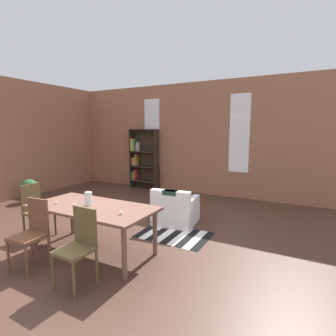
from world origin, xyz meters
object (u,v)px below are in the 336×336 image
object	(u,v)px
dining_chair_head_left	(36,208)
bookshelf_tall	(142,158)
dining_chair_near_left	(32,231)
dining_table	(93,211)
armchair_white	(175,210)
potted_plant_by_shelf	(30,189)
dining_chair_near_right	(79,244)
vase_on_table	(88,199)

from	to	relation	value
dining_chair_head_left	bookshelf_tall	distance (m)	4.34
dining_chair_near_left	bookshelf_tall	xyz separation A→B (m)	(-1.47, 4.98, 0.48)
dining_table	armchair_white	distance (m)	1.88
armchair_white	potted_plant_by_shelf	bearing A→B (deg)	-175.65
dining_chair_near_right	bookshelf_tall	distance (m)	5.53
armchair_white	potted_plant_by_shelf	distance (m)	4.23
vase_on_table	armchair_white	xyz separation A→B (m)	(0.62, 1.75, -0.58)
dining_chair_head_left	bookshelf_tall	bearing A→B (deg)	97.38
dining_table	dining_chair_near_left	distance (m)	0.85
dining_table	dining_chair_head_left	world-z (taller)	dining_chair_head_left
dining_table	dining_chair_head_left	distance (m)	1.38
dining_chair_head_left	bookshelf_tall	xyz separation A→B (m)	(-0.55, 4.28, 0.48)
vase_on_table	dining_chair_near_left	size ratio (longest dim) A/B	0.22
vase_on_table	dining_chair_head_left	xyz separation A→B (m)	(-1.29, -0.00, -0.34)
dining_chair_head_left	vase_on_table	bearing A→B (deg)	0.16
dining_chair_near_left	potted_plant_by_shelf	world-z (taller)	dining_chair_near_left
dining_chair_head_left	potted_plant_by_shelf	bearing A→B (deg)	148.03
vase_on_table	dining_chair_head_left	distance (m)	1.34
dining_chair_near_right	potted_plant_by_shelf	bearing A→B (deg)	152.53
dining_chair_head_left	armchair_white	bearing A→B (deg)	42.55
dining_chair_near_right	dining_chair_head_left	xyz separation A→B (m)	(-1.81, 0.70, 0.00)
dining_table	vase_on_table	xyz separation A→B (m)	(-0.08, -0.00, 0.18)
vase_on_table	potted_plant_by_shelf	bearing A→B (deg)	158.25
potted_plant_by_shelf	dining_chair_near_left	bearing A→B (deg)	-33.64
vase_on_table	dining_chair_head_left	world-z (taller)	vase_on_table
dining_chair_near_left	potted_plant_by_shelf	xyz separation A→B (m)	(-3.22, 2.14, -0.17)
vase_on_table	potted_plant_by_shelf	xyz separation A→B (m)	(-3.59, 1.43, -0.51)
dining_chair_near_right	potted_plant_by_shelf	xyz separation A→B (m)	(-4.12, 2.14, -0.17)
dining_table	dining_chair_near_right	world-z (taller)	dining_chair_near_right
dining_chair_near_left	potted_plant_by_shelf	bearing A→B (deg)	146.36
dining_chair_near_right	potted_plant_by_shelf	distance (m)	4.64
dining_chair_near_right	armchair_white	bearing A→B (deg)	87.66
dining_table	dining_chair_near_left	xyz separation A→B (m)	(-0.45, -0.71, -0.16)
vase_on_table	armchair_white	size ratio (longest dim) A/B	0.24
dining_chair_near_right	dining_chair_head_left	world-z (taller)	same
dining_chair_head_left	potted_plant_by_shelf	xyz separation A→B (m)	(-2.30, 1.44, -0.17)
dining_table	dining_chair_head_left	size ratio (longest dim) A/B	2.09
vase_on_table	dining_chair_near_left	xyz separation A→B (m)	(-0.38, -0.71, -0.34)
dining_chair_near_left	dining_chair_head_left	bearing A→B (deg)	142.42
dining_chair_near_left	dining_table	bearing A→B (deg)	57.45
dining_table	dining_chair_near_right	size ratio (longest dim) A/B	2.09
dining_chair_near_right	armchair_white	xyz separation A→B (m)	(0.10, 2.46, -0.23)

